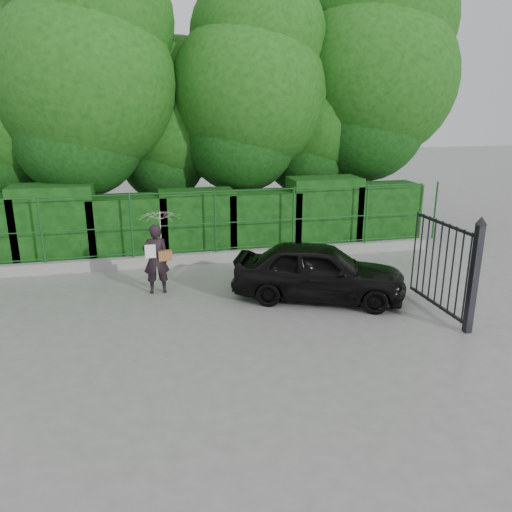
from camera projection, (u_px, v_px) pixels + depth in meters
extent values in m
plane|color=gray|center=(229.00, 329.00, 10.10)|extent=(80.00, 80.00, 0.00)
cube|color=#9E9E99|center=(202.00, 258.00, 14.26)|extent=(14.00, 0.25, 0.30)
cylinder|color=#184D1E|center=(41.00, 230.00, 13.06)|extent=(0.06, 0.06, 1.80)
cylinder|color=#184D1E|center=(131.00, 226.00, 13.55)|extent=(0.06, 0.06, 1.80)
cylinder|color=#184D1E|center=(215.00, 221.00, 14.04)|extent=(0.06, 0.06, 1.80)
cylinder|color=#184D1E|center=(293.00, 218.00, 14.53)|extent=(0.06, 0.06, 1.80)
cylinder|color=#184D1E|center=(367.00, 214.00, 15.02)|extent=(0.06, 0.06, 1.80)
cylinder|color=#184D1E|center=(435.00, 210.00, 15.51)|extent=(0.06, 0.06, 1.80)
cylinder|color=#184D1E|center=(202.00, 250.00, 14.18)|extent=(13.60, 0.03, 0.03)
cylinder|color=#184D1E|center=(201.00, 224.00, 13.97)|extent=(13.60, 0.03, 0.03)
cylinder|color=#184D1E|center=(200.00, 192.00, 13.70)|extent=(13.60, 0.03, 0.03)
cube|color=black|center=(55.00, 224.00, 14.05)|extent=(2.20, 1.20, 2.23)
cube|color=black|center=(129.00, 228.00, 14.54)|extent=(2.20, 1.20, 1.84)
cube|color=black|center=(197.00, 222.00, 14.95)|extent=(2.20, 1.20, 1.93)
cube|color=black|center=(262.00, 221.00, 15.39)|extent=(2.20, 1.20, 1.83)
cube|color=black|center=(323.00, 212.00, 15.77)|extent=(2.20, 1.20, 2.19)
cube|color=black|center=(381.00, 213.00, 16.23)|extent=(2.20, 1.20, 1.94)
cylinder|color=black|center=(15.00, 186.00, 15.85)|extent=(0.36, 0.36, 3.75)
sphere|color=#14470F|center=(4.00, 112.00, 15.19)|extent=(4.50, 4.50, 4.50)
cylinder|color=black|center=(94.00, 175.00, 15.52)|extent=(0.36, 0.36, 4.50)
sphere|color=#14470F|center=(85.00, 84.00, 14.74)|extent=(5.40, 5.40, 5.40)
cylinder|color=black|center=(173.00, 186.00, 17.45)|extent=(0.36, 0.36, 3.25)
sphere|color=#14470F|center=(170.00, 129.00, 16.88)|extent=(3.90, 3.90, 3.90)
cylinder|color=black|center=(248.00, 173.00, 16.91)|extent=(0.36, 0.36, 4.25)
sphere|color=#14470F|center=(248.00, 94.00, 16.17)|extent=(5.10, 5.10, 5.10)
cylinder|color=black|center=(311.00, 179.00, 18.20)|extent=(0.36, 0.36, 3.50)
sphere|color=#14470F|center=(313.00, 120.00, 17.59)|extent=(4.20, 4.20, 4.20)
cylinder|color=black|center=(368.00, 162.00, 18.07)|extent=(0.36, 0.36, 4.75)
sphere|color=#14470F|center=(373.00, 78.00, 17.24)|extent=(5.70, 5.70, 5.70)
cube|color=black|center=(474.00, 280.00, 9.64)|extent=(0.14, 0.14, 2.20)
cone|color=black|center=(482.00, 220.00, 9.30)|extent=(0.22, 0.22, 0.16)
cube|color=black|center=(435.00, 303.00, 10.99)|extent=(0.05, 2.00, 0.06)
cube|color=black|center=(444.00, 224.00, 10.47)|extent=(0.05, 2.00, 0.06)
cylinder|color=black|center=(467.00, 279.00, 9.84)|extent=(0.04, 0.04, 1.90)
cylinder|color=black|center=(459.00, 275.00, 10.08)|extent=(0.04, 0.04, 1.90)
cylinder|color=black|center=(452.00, 271.00, 10.31)|extent=(0.04, 0.04, 1.90)
cylinder|color=black|center=(445.00, 268.00, 10.54)|extent=(0.04, 0.04, 1.90)
cylinder|color=black|center=(438.00, 264.00, 10.78)|extent=(0.04, 0.04, 1.90)
cylinder|color=black|center=(432.00, 261.00, 11.01)|extent=(0.04, 0.04, 1.90)
cylinder|color=black|center=(426.00, 257.00, 11.24)|extent=(0.04, 0.04, 1.90)
cylinder|color=black|center=(420.00, 254.00, 11.48)|extent=(0.04, 0.04, 1.90)
cylinder|color=black|center=(414.00, 251.00, 11.71)|extent=(0.04, 0.04, 1.90)
imported|color=black|center=(156.00, 259.00, 11.82)|extent=(0.62, 0.41, 1.69)
imported|color=white|center=(161.00, 229.00, 11.70)|extent=(0.97, 0.99, 0.89)
cube|color=brown|center=(165.00, 255.00, 11.77)|extent=(0.32, 0.15, 0.24)
cube|color=white|center=(150.00, 251.00, 11.62)|extent=(0.25, 0.02, 0.32)
imported|color=black|center=(319.00, 271.00, 11.51)|extent=(4.25, 3.03, 1.34)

